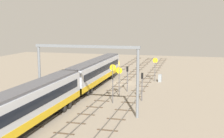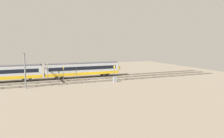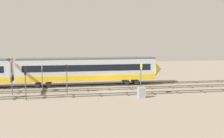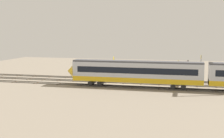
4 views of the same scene
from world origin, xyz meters
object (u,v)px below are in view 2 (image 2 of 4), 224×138
at_px(signal_light_trackside_departure, 76,72).
at_px(relay_cabinet, 115,80).
at_px(train, 45,71).
at_px(overhead_gantry, 24,61).
at_px(speed_sign_mid_trackside, 63,72).
at_px(speed_sign_near_foreground, 114,71).
at_px(speed_sign_far_trackside, 48,70).
at_px(signal_light_trackside_approach, 59,75).

xyz_separation_m(signal_light_trackside_departure, relay_cabinet, (10.31, -4.59, -2.17)).
bearing_deg(signal_light_trackside_departure, train, 140.09).
relative_size(overhead_gantry, speed_sign_mid_trackside, 2.97).
relative_size(speed_sign_near_foreground, relay_cabinet, 3.23).
bearing_deg(speed_sign_far_trackside, relay_cabinet, -15.59).
distance_m(signal_light_trackside_departure, relay_cabinet, 11.49).
bearing_deg(speed_sign_near_foreground, speed_sign_mid_trackside, 163.79).
relative_size(speed_sign_near_foreground, signal_light_trackside_departure, 1.08).
bearing_deg(speed_sign_mid_trackside, overhead_gantry, 169.22).
height_order(overhead_gantry, speed_sign_far_trackside, overhead_gantry).
distance_m(speed_sign_near_foreground, relay_cabinet, 2.68).
relative_size(speed_sign_far_trackside, signal_light_trackside_approach, 1.34).
bearing_deg(signal_light_trackside_departure, overhead_gantry, 169.68).
height_order(speed_sign_near_foreground, signal_light_trackside_approach, speed_sign_near_foreground).
distance_m(train, speed_sign_mid_trackside, 7.59).
xyz_separation_m(overhead_gantry, speed_sign_mid_trackside, (10.17, -1.94, -3.30)).
bearing_deg(signal_light_trackside_departure, signal_light_trackside_approach, -147.96).
bearing_deg(signal_light_trackside_approach, speed_sign_mid_trackside, 65.01).
bearing_deg(train, speed_sign_mid_trackside, -54.35).
distance_m(signal_light_trackside_approach, signal_light_trackside_departure, 6.51).
bearing_deg(overhead_gantry, speed_sign_near_foreground, -13.97).
bearing_deg(overhead_gantry, speed_sign_far_trackside, -18.97).
xyz_separation_m(speed_sign_far_trackside, relay_cabinet, (18.27, -5.10, -2.99)).
bearing_deg(signal_light_trackside_approach, signal_light_trackside_departure, 32.04).
bearing_deg(signal_light_trackside_approach, speed_sign_near_foreground, -0.27).
bearing_deg(overhead_gantry, speed_sign_mid_trackside, -10.78).
height_order(speed_sign_mid_trackside, signal_light_trackside_approach, speed_sign_mid_trackside).
xyz_separation_m(speed_sign_far_trackside, signal_light_trackside_approach, (2.45, -3.96, -0.88)).
relative_size(train, speed_sign_mid_trackside, 10.65).
relative_size(signal_light_trackside_approach, signal_light_trackside_departure, 0.98).
relative_size(train, speed_sign_far_trackside, 8.67).
bearing_deg(relay_cabinet, speed_sign_far_trackside, 164.41).
height_order(speed_sign_mid_trackside, relay_cabinet, speed_sign_mid_trackside).
bearing_deg(speed_sign_mid_trackside, speed_sign_near_foreground, -16.21).
xyz_separation_m(overhead_gantry, speed_sign_near_foreground, (24.29, -6.04, -3.26)).
xyz_separation_m(speed_sign_far_trackside, signal_light_trackside_departure, (7.96, -0.51, -0.83)).
bearing_deg(speed_sign_far_trackside, speed_sign_near_foreground, -12.33).
relative_size(signal_light_trackside_departure, relay_cabinet, 2.98).
bearing_deg(relay_cabinet, signal_light_trackside_departure, 155.99).
bearing_deg(speed_sign_mid_trackside, signal_light_trackside_departure, -9.03).
bearing_deg(relay_cabinet, signal_light_trackside_approach, 175.88).
xyz_separation_m(train, overhead_gantry, (-5.76, -4.22, 3.79)).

